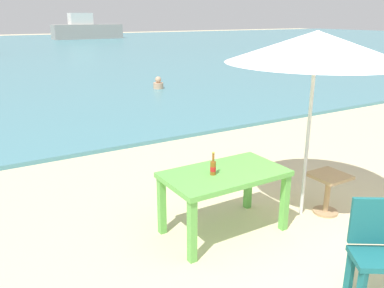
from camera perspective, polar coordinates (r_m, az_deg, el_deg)
sea_water at (r=32.21m, az=-25.54°, el=11.83°), size 120.00×50.00×0.08m
picnic_table_green at (r=4.62m, az=4.63°, el=-5.22°), size 1.40×0.80×0.76m
beer_bottle_amber at (r=4.46m, az=3.03°, el=-3.26°), size 0.07×0.07×0.26m
patio_umbrella at (r=4.91m, az=17.30°, el=13.09°), size 2.10×2.10×2.30m
side_table_wood at (r=5.44m, az=18.82°, el=-5.95°), size 0.44×0.44×0.54m
swimmer_person at (r=13.84m, az=-4.83°, el=8.54°), size 0.34×0.34×0.41m
boat_fishing_trawler at (r=46.32m, az=-14.83°, el=15.50°), size 7.33×2.00×2.67m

